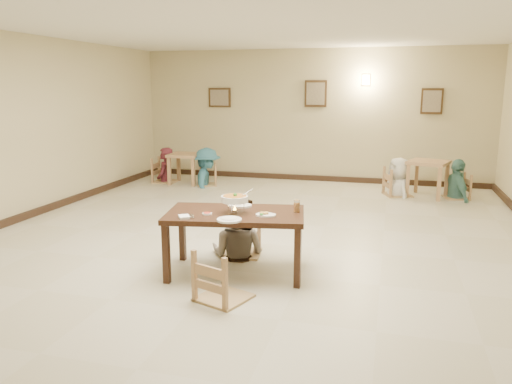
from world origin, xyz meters
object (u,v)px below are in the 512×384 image
(bg_diner_b, at_px, (206,148))
(main_table, at_px, (235,219))
(bg_chair_rr, at_px, (458,175))
(drink_glass, at_px, (297,207))
(bg_table_right, at_px, (428,168))
(bg_chair_lr, at_px, (207,165))
(main_diner, at_px, (237,196))
(bg_diner_d, at_px, (459,159))
(chair_near, at_px, (223,252))
(bg_diner_c, at_px, (400,158))
(chair_far, at_px, (242,217))
(bg_chair_ll, at_px, (165,159))
(curry_warmer, at_px, (235,199))
(bg_diner_a, at_px, (164,148))
(bg_table_left, at_px, (185,160))
(bg_chair_rl, at_px, (399,170))

(bg_diner_b, bearing_deg, main_table, -171.18)
(bg_chair_rr, bearing_deg, drink_glass, -37.80)
(bg_table_right, bearing_deg, bg_chair_lr, -179.53)
(bg_chair_rr, bearing_deg, main_diner, -47.80)
(bg_chair_rr, bearing_deg, bg_diner_b, -101.87)
(bg_diner_d, bearing_deg, bg_chair_lr, 70.39)
(chair_near, bearing_deg, bg_chair_lr, -47.43)
(bg_diner_c, distance_m, bg_diner_d, 1.11)
(chair_far, bearing_deg, bg_chair_rr, 47.36)
(chair_near, xyz_separation_m, bg_chair_lr, (-2.34, 5.69, -0.07))
(drink_glass, bearing_deg, main_diner, 154.21)
(chair_far, xyz_separation_m, bg_chair_lr, (-2.12, 4.30, -0.06))
(bg_chair_rr, bearing_deg, bg_chair_ll, -102.62)
(bg_chair_ll, height_order, bg_chair_rr, bg_chair_ll)
(curry_warmer, height_order, bg_diner_c, bg_diner_c)
(bg_diner_b, distance_m, bg_diner_d, 5.22)
(chair_far, distance_m, bg_diner_d, 5.33)
(bg_diner_a, height_order, bg_diner_c, bg_diner_a)
(curry_warmer, relative_size, bg_chair_ll, 0.32)
(drink_glass, bearing_deg, curry_warmer, -162.26)
(main_table, relative_size, bg_table_left, 2.39)
(bg_table_left, relative_size, bg_diner_d, 0.46)
(bg_chair_ll, bearing_deg, main_diner, -148.36)
(main_diner, distance_m, curry_warmer, 0.66)
(main_table, distance_m, main_diner, 0.63)
(bg_table_right, distance_m, bg_diner_b, 4.67)
(chair_near, height_order, bg_chair_lr, chair_near)
(bg_diner_b, bearing_deg, chair_near, -173.17)
(bg_chair_lr, bearing_deg, bg_diner_d, 68.60)
(bg_chair_lr, bearing_deg, bg_chair_rr, 68.60)
(main_table, relative_size, bg_chair_rr, 1.82)
(bg_table_left, distance_m, bg_table_right, 5.19)
(main_table, bearing_deg, bg_diner_b, 104.30)
(chair_near, xyz_separation_m, bg_table_left, (-2.87, 5.75, 0.04))
(chair_far, height_order, bg_table_left, chair_far)
(chair_near, height_order, main_diner, main_diner)
(curry_warmer, height_order, bg_table_right, curry_warmer)
(chair_near, relative_size, bg_chair_ll, 0.97)
(curry_warmer, height_order, bg_chair_rl, bg_chair_rl)
(bg_table_right, height_order, bg_diner_d, bg_diner_d)
(bg_diner_a, relative_size, bg_diner_c, 1.04)
(chair_far, distance_m, bg_chair_rr, 5.32)
(bg_chair_lr, height_order, bg_diner_d, bg_diner_d)
(bg_table_right, height_order, bg_chair_lr, bg_chair_lr)
(bg_chair_lr, distance_m, bg_diner_b, 0.39)
(drink_glass, xyz_separation_m, bg_table_right, (1.74, 4.80, -0.22))
(main_table, relative_size, bg_chair_ll, 1.60)
(main_table, distance_m, chair_far, 0.68)
(main_table, height_order, curry_warmer, curry_warmer)
(drink_glass, height_order, bg_diner_d, bg_diner_d)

